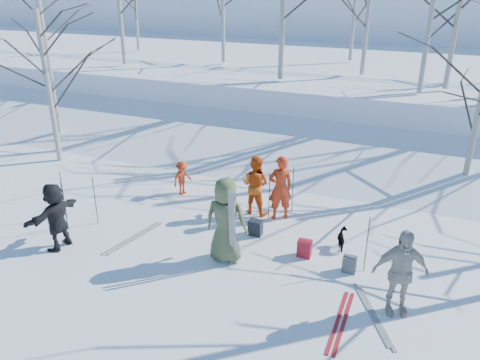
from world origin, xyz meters
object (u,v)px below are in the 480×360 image
at_px(skier_grey_west, 56,216).
at_px(dog, 343,240).
at_px(backpack_red, 305,248).
at_px(backpack_grey, 350,264).
at_px(skier_redor_behind, 255,185).
at_px(skier_red_seated, 182,178).
at_px(backpack_dark, 255,228).
at_px(skier_red_north, 280,188).
at_px(skier_olive_center, 226,220).
at_px(skier_cream_east, 400,272).

height_order(skier_grey_west, dog, skier_grey_west).
relative_size(backpack_red, backpack_grey, 1.11).
bearing_deg(dog, backpack_red, 23.88).
height_order(skier_redor_behind, skier_grey_west, skier_grey_west).
relative_size(skier_grey_west, backpack_grey, 4.38).
bearing_deg(skier_grey_west, skier_red_seated, 165.89).
bearing_deg(backpack_grey, backpack_red, 168.36).
bearing_deg(dog, backpack_dark, -13.33).
xyz_separation_m(skier_grey_west, backpack_red, (5.55, 1.87, -0.62)).
bearing_deg(backpack_red, dog, 42.34).
distance_m(skier_red_north, backpack_grey, 2.95).
bearing_deg(skier_olive_center, skier_cream_east, 169.44).
xyz_separation_m(skier_olive_center, skier_cream_east, (3.79, -0.44, -0.11)).
xyz_separation_m(skier_olive_center, dog, (2.39, 1.48, -0.77)).
xyz_separation_m(skier_olive_center, skier_redor_behind, (-0.22, 2.43, -0.18)).
xyz_separation_m(skier_grey_west, backpack_dark, (4.13, 2.36, -0.63)).
height_order(backpack_grey, backpack_dark, backpack_dark).
relative_size(skier_olive_center, skier_grey_west, 1.21).
height_order(skier_red_seated, skier_grey_west, skier_grey_west).
height_order(skier_red_north, dog, skier_red_north).
relative_size(skier_cream_east, backpack_grey, 4.74).
xyz_separation_m(skier_cream_east, backpack_dark, (-3.56, 1.72, -0.70)).
distance_m(skier_grey_west, dog, 6.82).
distance_m(skier_olive_center, skier_red_seated, 3.83).
relative_size(skier_cream_east, backpack_dark, 4.50).
xyz_separation_m(skier_redor_behind, backpack_red, (1.86, -1.64, -0.62)).
distance_m(skier_red_north, backpack_red, 2.07).
bearing_deg(skier_red_seated, backpack_grey, -92.79).
bearing_deg(backpack_red, skier_redor_behind, 138.66).
relative_size(backpack_red, backpack_dark, 1.05).
distance_m(dog, backpack_red, 1.02).
bearing_deg(skier_red_north, skier_redor_behind, -36.55).
bearing_deg(backpack_grey, dog, 109.92).
height_order(skier_grey_west, backpack_grey, skier_grey_west).
height_order(skier_red_seated, skier_cream_east, skier_cream_east).
bearing_deg(backpack_red, backpack_grey, -11.64).
height_order(skier_cream_east, dog, skier_cream_east).
bearing_deg(backpack_dark, skier_red_seated, 153.42).
bearing_deg(skier_grey_west, backpack_grey, 108.07).
bearing_deg(skier_redor_behind, skier_grey_west, 49.99).
relative_size(skier_red_north, skier_cream_east, 0.99).
relative_size(skier_red_north, skier_grey_west, 1.07).
distance_m(backpack_red, backpack_grey, 1.10).
distance_m(skier_red_north, skier_red_seated, 3.20).
height_order(dog, backpack_dark, dog).
height_order(skier_cream_east, backpack_red, skier_cream_east).
bearing_deg(backpack_dark, dog, 5.13).
bearing_deg(backpack_red, skier_red_seated, 155.77).
bearing_deg(backpack_red, backpack_dark, 160.83).
height_order(skier_grey_west, backpack_red, skier_grey_west).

